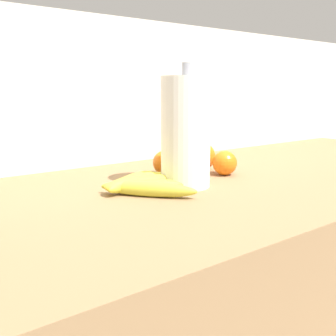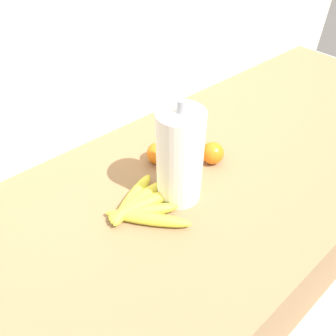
# 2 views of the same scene
# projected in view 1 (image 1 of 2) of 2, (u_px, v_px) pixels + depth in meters

# --- Properties ---
(counter) EXTENTS (1.79, 0.73, 0.86)m
(counter) POSITION_uv_depth(u_px,v_px,m) (252.00, 311.00, 1.20)
(counter) COLOR olive
(counter) RESTS_ON ground
(wall_back) EXTENTS (2.19, 0.06, 1.30)m
(wall_back) POSITION_uv_depth(u_px,v_px,m) (173.00, 209.00, 1.46)
(wall_back) COLOR silver
(wall_back) RESTS_ON ground
(banana_bunch) EXTENTS (0.20, 0.23, 0.04)m
(banana_bunch) POSITION_uv_depth(u_px,v_px,m) (141.00, 184.00, 0.90)
(banana_bunch) COLOR gold
(banana_bunch) RESTS_ON counter
(orange_right) EXTENTS (0.07, 0.07, 0.07)m
(orange_right) POSITION_uv_depth(u_px,v_px,m) (225.00, 163.00, 1.08)
(orange_right) COLOR orange
(orange_right) RESTS_ON counter
(orange_center) EXTENTS (0.07, 0.07, 0.07)m
(orange_center) POSITION_uv_depth(u_px,v_px,m) (165.00, 163.00, 1.09)
(orange_center) COLOR orange
(orange_center) RESTS_ON counter
(orange_back_right) EXTENTS (0.08, 0.08, 0.08)m
(orange_back_right) POSITION_uv_depth(u_px,v_px,m) (201.00, 156.00, 1.14)
(orange_back_right) COLOR orange
(orange_back_right) RESTS_ON counter
(paper_towel_roll) EXTENTS (0.12, 0.12, 0.29)m
(paper_towel_roll) POSITION_uv_depth(u_px,v_px,m) (186.00, 132.00, 0.93)
(paper_towel_roll) COLOR white
(paper_towel_roll) RESTS_ON counter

